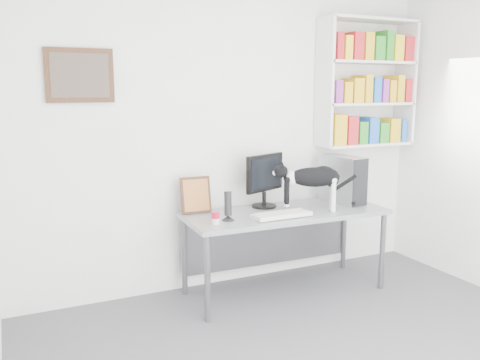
% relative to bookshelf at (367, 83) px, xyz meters
% --- Properties ---
extents(room, '(4.01, 4.01, 2.70)m').
position_rel_bookshelf_xyz_m(room, '(-1.40, -1.85, -0.50)').
color(room, '#4E4E52').
rests_on(room, ground).
extents(bookshelf, '(1.03, 0.28, 1.24)m').
position_rel_bookshelf_xyz_m(bookshelf, '(0.00, 0.00, 0.00)').
color(bookshelf, silver).
rests_on(bookshelf, room).
extents(wall_art, '(0.52, 0.04, 0.42)m').
position_rel_bookshelf_xyz_m(wall_art, '(-2.70, 0.12, 0.05)').
color(wall_art, '#4C2C18').
rests_on(wall_art, room).
extents(desk, '(1.80, 0.74, 0.74)m').
position_rel_bookshelf_xyz_m(desk, '(-1.08, -0.31, -1.48)').
color(desk, gray).
rests_on(desk, room).
extents(monitor, '(0.51, 0.38, 0.49)m').
position_rel_bookshelf_xyz_m(monitor, '(-1.18, -0.09, -0.86)').
color(monitor, black).
rests_on(monitor, desk).
extents(keyboard, '(0.51, 0.20, 0.04)m').
position_rel_bookshelf_xyz_m(keyboard, '(-1.22, -0.47, -1.09)').
color(keyboard, silver).
rests_on(keyboard, desk).
extents(pc_tower, '(0.26, 0.47, 0.44)m').
position_rel_bookshelf_xyz_m(pc_tower, '(-0.43, -0.24, -0.89)').
color(pc_tower, '#B1B1B6').
rests_on(pc_tower, desk).
extents(speaker, '(0.14, 0.14, 0.25)m').
position_rel_bookshelf_xyz_m(speaker, '(-1.67, -0.39, -0.98)').
color(speaker, black).
rests_on(speaker, desk).
extents(leaning_print, '(0.27, 0.12, 0.33)m').
position_rel_bookshelf_xyz_m(leaning_print, '(-1.81, -0.03, -0.95)').
color(leaning_print, '#4C2C18').
rests_on(leaning_print, desk).
extents(soup_can, '(0.08, 0.08, 0.09)m').
position_rel_bookshelf_xyz_m(soup_can, '(-1.80, -0.45, -1.06)').
color(soup_can, '#A50E26').
rests_on(soup_can, desk).
extents(cat, '(0.66, 0.45, 0.40)m').
position_rel_bookshelf_xyz_m(cat, '(-0.87, -0.39, -0.91)').
color(cat, black).
rests_on(cat, desk).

